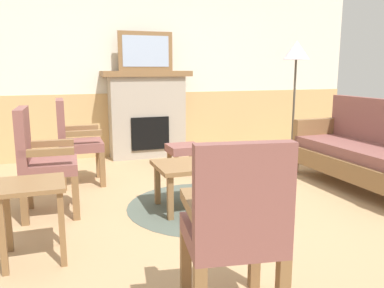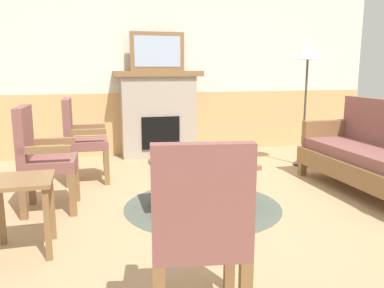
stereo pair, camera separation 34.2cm
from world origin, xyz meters
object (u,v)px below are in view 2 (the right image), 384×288
at_px(footstool, 190,151).
at_px(floor_lamp_by_couch, 308,58).
at_px(fireplace, 158,113).
at_px(coffee_table, 203,168).
at_px(armchair_by_window_left, 80,136).
at_px(armchair_front_left, 200,224).
at_px(armchair_near_fireplace, 41,154).
at_px(side_table, 21,194).
at_px(couch, 375,157).
at_px(book_on_table, 203,162).
at_px(framed_picture, 157,51).

bearing_deg(footstool, floor_lamp_by_couch, -0.76).
bearing_deg(fireplace, coffee_table, -89.72).
relative_size(armchair_by_window_left, armchair_front_left, 1.00).
xyz_separation_m(armchair_near_fireplace, side_table, (-0.04, -0.88, -0.10)).
xyz_separation_m(armchair_near_fireplace, floor_lamp_by_couch, (3.26, 0.95, 0.91)).
xyz_separation_m(couch, armchair_front_left, (-2.38, -1.62, 0.14)).
distance_m(fireplace, footstool, 1.17).
bearing_deg(fireplace, side_table, -117.02).
xyz_separation_m(fireplace, floor_lamp_by_couch, (1.81, -1.11, 0.80)).
bearing_deg(armchair_near_fireplace, coffee_table, -11.19).
relative_size(couch, floor_lamp_by_couch, 1.07).
height_order(fireplace, book_on_table, fireplace).
xyz_separation_m(coffee_table, armchair_near_fireplace, (-1.47, 0.29, 0.15)).
bearing_deg(side_table, armchair_by_window_left, 78.06).
height_order(book_on_table, floor_lamp_by_couch, floor_lamp_by_couch).
relative_size(framed_picture, armchair_front_left, 0.82).
relative_size(armchair_front_left, side_table, 1.78).
height_order(coffee_table, armchair_near_fireplace, armchair_near_fireplace).
bearing_deg(coffee_table, footstool, 80.87).
xyz_separation_m(footstool, armchair_near_fireplace, (-1.67, -0.97, 0.25)).
relative_size(fireplace, side_table, 2.36).
relative_size(armchair_near_fireplace, side_table, 1.78).
bearing_deg(couch, armchair_by_window_left, 157.44).
bearing_deg(framed_picture, side_table, -117.02).
bearing_deg(floor_lamp_by_couch, footstool, 179.24).
height_order(framed_picture, floor_lamp_by_couch, framed_picture).
xyz_separation_m(fireplace, couch, (1.89, -2.41, -0.26)).
distance_m(book_on_table, floor_lamp_by_couch, 2.44).
bearing_deg(floor_lamp_by_couch, armchair_front_left, -128.23).
height_order(book_on_table, armchair_near_fireplace, armchair_near_fireplace).
bearing_deg(book_on_table, couch, 0.13).
xyz_separation_m(book_on_table, armchair_by_window_left, (-1.12, 1.26, 0.08)).
height_order(armchair_by_window_left, armchair_front_left, same).
relative_size(fireplace, armchair_by_window_left, 1.33).
height_order(fireplace, framed_picture, framed_picture).
height_order(book_on_table, side_table, side_table).
xyz_separation_m(coffee_table, floor_lamp_by_couch, (1.79, 1.24, 1.06)).
relative_size(footstool, armchair_front_left, 0.41).
distance_m(coffee_table, armchair_near_fireplace, 1.51).
relative_size(footstool, armchair_by_window_left, 0.41).
bearing_deg(footstool, fireplace, 101.15).
height_order(framed_picture, couch, framed_picture).
bearing_deg(armchair_near_fireplace, armchair_front_left, -63.80).
xyz_separation_m(framed_picture, side_table, (-1.50, -2.94, -1.13)).
bearing_deg(framed_picture, footstool, -78.85).
xyz_separation_m(armchair_near_fireplace, armchair_by_window_left, (0.34, 0.91, 0.00)).
relative_size(framed_picture, armchair_by_window_left, 0.82).
bearing_deg(side_table, book_on_table, 19.41).
bearing_deg(floor_lamp_by_couch, couch, -86.25).
relative_size(framed_picture, side_table, 1.45).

